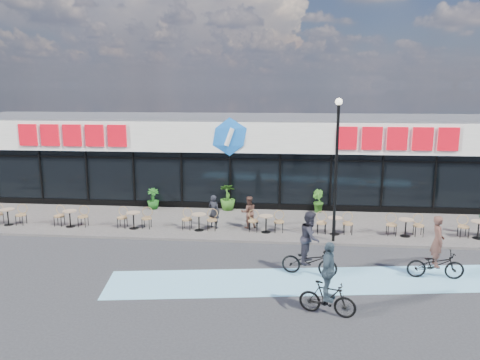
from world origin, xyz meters
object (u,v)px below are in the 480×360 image
Objects in this scene: potted_plant_right at (318,201)px; potted_plant_mid at (228,197)px; patron_right at (249,212)px; cyclist_a at (310,250)px; potted_plant_left at (153,199)px; lamp_post at (337,159)px; cyclist_b at (436,258)px; patron_left at (214,211)px.

potted_plant_mid is at bearing -179.46° from potted_plant_right.
potted_plant_mid is at bearing -82.88° from patron_right.
cyclist_a reaches higher than potted_plant_mid.
potted_plant_left is 0.74× the size of patron_right.
lamp_post is 4.66m from patron_right.
potted_plant_mid is at bearing 135.69° from cyclist_b.
patron_right is at bearing -137.42° from potted_plant_right.
cyclist_b reaches higher than potted_plant_mid.
cyclist_a is at bearing -64.56° from potted_plant_mid.
patron_right reaches higher than potted_plant_right.
potted_plant_mid is 8.58m from cyclist_a.
potted_plant_mid is 0.60× the size of cyclist_a.
potted_plant_left is at bearing -15.13° from patron_left.
patron_right is at bearing -66.40° from potted_plant_mid.
patron_left is 0.67× the size of cyclist_a.
patron_left is (-0.24, -3.07, 0.07)m from potted_plant_mid.
patron_left is (-4.73, -3.12, 0.19)m from potted_plant_right.
potted_plant_mid is 0.90× the size of patron_left.
patron_right is (1.51, 0.16, -0.03)m from patron_left.
potted_plant_left is (-8.62, 4.23, -2.82)m from lamp_post.
potted_plant_mid is 3.18m from patron_right.
potted_plant_left is 4.60m from patron_left.
cyclist_b is (7.81, -7.63, -0.07)m from potted_plant_mid.
potted_plant_left is at bearing 153.83° from lamp_post.
cyclist_a is (2.41, -4.83, 0.06)m from patron_right.
patron_right reaches higher than potted_plant_mid.
patron_right is 5.40m from cyclist_a.
patron_left reaches higher than potted_plant_mid.
potted_plant_mid is 1.21× the size of potted_plant_right.
lamp_post reaches higher than patron_left.
cyclist_b is at bearing -66.59° from potted_plant_right.
patron_left reaches higher than potted_plant_right.
potted_plant_left is at bearing -177.58° from potted_plant_mid.
potted_plant_right is at bearing -122.43° from patron_left.
potted_plant_mid is at bearing 115.44° from cyclist_a.
cyclist_b is (3.32, -7.67, 0.05)m from potted_plant_right.
potted_plant_right is (8.29, 0.20, 0.03)m from potted_plant_left.
cyclist_a reaches higher than potted_plant_left.
potted_plant_mid is at bearing -70.24° from patron_left.
potted_plant_right is (-0.33, 4.44, -2.79)m from lamp_post.
cyclist_a is at bearing -45.41° from potted_plant_left.
potted_plant_left is 0.49× the size of cyclist_b.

